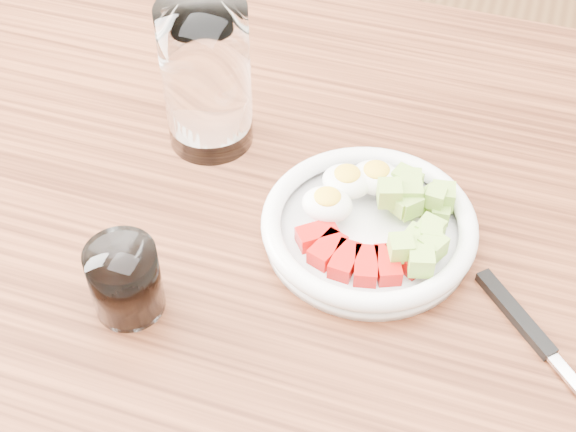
% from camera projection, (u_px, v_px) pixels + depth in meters
% --- Properties ---
extents(dining_table, '(1.50, 0.90, 0.77)m').
position_uv_depth(dining_table, '(294.00, 311.00, 0.82)').
color(dining_table, brown).
rests_on(dining_table, ground).
extents(bowl, '(0.20, 0.20, 0.05)m').
position_uv_depth(bowl, '(371.00, 222.00, 0.75)').
color(bowl, white).
rests_on(bowl, dining_table).
extents(fork, '(0.15, 0.15, 0.01)m').
position_uv_depth(fork, '(535.00, 337.00, 0.68)').
color(fork, black).
rests_on(fork, dining_table).
extents(water_glass, '(0.09, 0.09, 0.16)m').
position_uv_depth(water_glass, '(206.00, 77.00, 0.80)').
color(water_glass, white).
rests_on(water_glass, dining_table).
extents(coffee_glass, '(0.06, 0.06, 0.07)m').
position_uv_depth(coffee_glass, '(125.00, 280.00, 0.68)').
color(coffee_glass, white).
rests_on(coffee_glass, dining_table).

